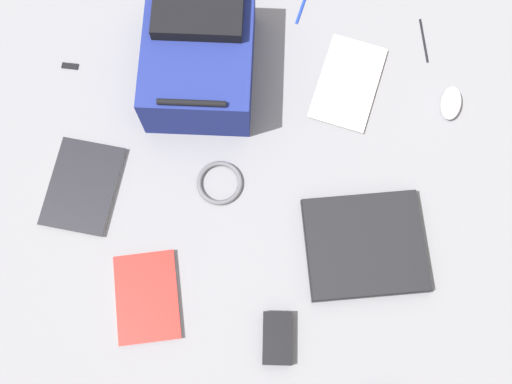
{
  "coord_description": "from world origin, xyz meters",
  "views": [
    {
      "loc": [
        -0.11,
        0.51,
        1.65
      ],
      "look_at": [
        -0.03,
        0.04,
        0.02
      ],
      "focal_mm": 43.7,
      "sensor_mm": 36.0,
      "label": 1
    }
  ],
  "objects_px": {
    "cable_coil": "(220,183)",
    "power_brick": "(277,338)",
    "book_blue": "(83,186)",
    "pen_blue": "(303,4)",
    "laptop": "(365,245)",
    "backpack": "(199,56)",
    "usb_stick": "(70,66)",
    "book_manual": "(348,83)",
    "pen_black": "(424,40)",
    "computer_mouse": "(451,103)",
    "book_comic": "(147,297)"
  },
  "relations": [
    {
      "from": "laptop",
      "to": "power_brick",
      "type": "height_order",
      "value": "same"
    },
    {
      "from": "laptop",
      "to": "usb_stick",
      "type": "height_order",
      "value": "laptop"
    },
    {
      "from": "laptop",
      "to": "pen_black",
      "type": "distance_m",
      "value": 0.65
    },
    {
      "from": "cable_coil",
      "to": "usb_stick",
      "type": "height_order",
      "value": "cable_coil"
    },
    {
      "from": "power_brick",
      "to": "pen_blue",
      "type": "height_order",
      "value": "power_brick"
    },
    {
      "from": "book_comic",
      "to": "power_brick",
      "type": "bearing_deg",
      "value": 171.97
    },
    {
      "from": "computer_mouse",
      "to": "cable_coil",
      "type": "height_order",
      "value": "computer_mouse"
    },
    {
      "from": "book_blue",
      "to": "pen_black",
      "type": "distance_m",
      "value": 1.08
    },
    {
      "from": "backpack",
      "to": "pen_black",
      "type": "distance_m",
      "value": 0.67
    },
    {
      "from": "book_blue",
      "to": "computer_mouse",
      "type": "xyz_separation_m",
      "value": [
        -0.98,
        -0.41,
        0.01
      ]
    },
    {
      "from": "book_blue",
      "to": "usb_stick",
      "type": "xyz_separation_m",
      "value": [
        0.13,
        -0.35,
        -0.0
      ]
    },
    {
      "from": "backpack",
      "to": "cable_coil",
      "type": "distance_m",
      "value": 0.36
    },
    {
      "from": "book_manual",
      "to": "pen_black",
      "type": "height_order",
      "value": "book_manual"
    },
    {
      "from": "computer_mouse",
      "to": "pen_black",
      "type": "xyz_separation_m",
      "value": [
        0.09,
        -0.2,
        -0.01
      ]
    },
    {
      "from": "book_blue",
      "to": "power_brick",
      "type": "relative_size",
      "value": 1.98
    },
    {
      "from": "cable_coil",
      "to": "usb_stick",
      "type": "relative_size",
      "value": 2.66
    },
    {
      "from": "usb_stick",
      "to": "book_blue",
      "type": "bearing_deg",
      "value": 109.68
    },
    {
      "from": "pen_blue",
      "to": "power_brick",
      "type": "bearing_deg",
      "value": 94.15
    },
    {
      "from": "backpack",
      "to": "pen_black",
      "type": "xyz_separation_m",
      "value": [
        -0.63,
        -0.2,
        -0.09
      ]
    },
    {
      "from": "book_manual",
      "to": "pen_blue",
      "type": "xyz_separation_m",
      "value": [
        0.17,
        -0.24,
        -0.0
      ]
    },
    {
      "from": "book_blue",
      "to": "pen_blue",
      "type": "xyz_separation_m",
      "value": [
        -0.52,
        -0.67,
        -0.0
      ]
    },
    {
      "from": "book_blue",
      "to": "pen_blue",
      "type": "height_order",
      "value": "book_blue"
    },
    {
      "from": "backpack",
      "to": "pen_black",
      "type": "relative_size",
      "value": 2.9
    },
    {
      "from": "cable_coil",
      "to": "power_brick",
      "type": "relative_size",
      "value": 0.96
    },
    {
      "from": "book_comic",
      "to": "computer_mouse",
      "type": "relative_size",
      "value": 2.6
    },
    {
      "from": "backpack",
      "to": "laptop",
      "type": "height_order",
      "value": "backpack"
    },
    {
      "from": "cable_coil",
      "to": "computer_mouse",
      "type": "bearing_deg",
      "value": -151.1
    },
    {
      "from": "laptop",
      "to": "cable_coil",
      "type": "height_order",
      "value": "laptop"
    },
    {
      "from": "laptop",
      "to": "pen_blue",
      "type": "distance_m",
      "value": 0.76
    },
    {
      "from": "computer_mouse",
      "to": "power_brick",
      "type": "bearing_deg",
      "value": 65.69
    },
    {
      "from": "book_comic",
      "to": "book_blue",
      "type": "height_order",
      "value": "same"
    },
    {
      "from": "pen_blue",
      "to": "usb_stick",
      "type": "xyz_separation_m",
      "value": [
        0.64,
        0.31,
        -0.0
      ]
    },
    {
      "from": "pen_black",
      "to": "pen_blue",
      "type": "bearing_deg",
      "value": -9.67
    },
    {
      "from": "backpack",
      "to": "usb_stick",
      "type": "xyz_separation_m",
      "value": [
        0.39,
        0.05,
        -0.09
      ]
    },
    {
      "from": "book_manual",
      "to": "usb_stick",
      "type": "height_order",
      "value": "book_manual"
    },
    {
      "from": "book_blue",
      "to": "book_comic",
      "type": "bearing_deg",
      "value": 131.52
    },
    {
      "from": "book_manual",
      "to": "usb_stick",
      "type": "distance_m",
      "value": 0.81
    },
    {
      "from": "laptop",
      "to": "pen_blue",
      "type": "height_order",
      "value": "laptop"
    },
    {
      "from": "cable_coil",
      "to": "book_manual",
      "type": "bearing_deg",
      "value": -131.22
    },
    {
      "from": "power_brick",
      "to": "pen_black",
      "type": "xyz_separation_m",
      "value": [
        -0.3,
        -0.92,
        -0.01
      ]
    },
    {
      "from": "book_blue",
      "to": "book_manual",
      "type": "distance_m",
      "value": 0.81
    },
    {
      "from": "computer_mouse",
      "to": "pen_blue",
      "type": "bearing_deg",
      "value": -25.42
    },
    {
      "from": "book_comic",
      "to": "cable_coil",
      "type": "bearing_deg",
      "value": -111.37
    },
    {
      "from": "book_manual",
      "to": "usb_stick",
      "type": "relative_size",
      "value": 6.22
    },
    {
      "from": "power_brick",
      "to": "usb_stick",
      "type": "relative_size",
      "value": 2.77
    },
    {
      "from": "backpack",
      "to": "usb_stick",
      "type": "height_order",
      "value": "backpack"
    },
    {
      "from": "book_comic",
      "to": "cable_coil",
      "type": "relative_size",
      "value": 2.11
    },
    {
      "from": "backpack",
      "to": "book_blue",
      "type": "relative_size",
      "value": 1.59
    },
    {
      "from": "backpack",
      "to": "usb_stick",
      "type": "relative_size",
      "value": 8.7
    },
    {
      "from": "pen_black",
      "to": "pen_blue",
      "type": "distance_m",
      "value": 0.38
    }
  ]
}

